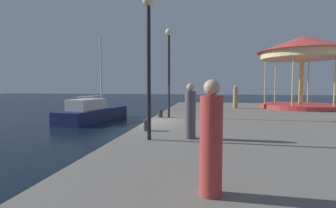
# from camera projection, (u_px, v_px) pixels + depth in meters

# --- Properties ---
(ground_plane) EXTENTS (120.00, 120.00, 0.00)m
(ground_plane) POSITION_uv_depth(u_px,v_px,m) (147.00, 137.00, 12.05)
(ground_plane) COLOR black
(quay_dock) EXTENTS (14.43, 27.30, 0.80)m
(quay_dock) POSITION_uv_depth(u_px,v_px,m) (311.00, 134.00, 10.89)
(quay_dock) COLOR slate
(quay_dock) RESTS_ON ground
(sailboat_navy) EXTENTS (2.99, 6.34, 5.95)m
(sailboat_navy) POSITION_uv_depth(u_px,v_px,m) (92.00, 112.00, 17.70)
(sailboat_navy) COLOR #19214C
(sailboat_navy) RESTS_ON ground
(carousel) EXTENTS (6.35, 6.35, 5.23)m
(carousel) POSITION_uv_depth(u_px,v_px,m) (302.00, 55.00, 18.39)
(carousel) COLOR #B23333
(carousel) RESTS_ON quay_dock
(lamp_post_near_edge) EXTENTS (0.36, 0.36, 4.36)m
(lamp_post_near_edge) POSITION_uv_depth(u_px,v_px,m) (149.00, 41.00, 7.57)
(lamp_post_near_edge) COLOR black
(lamp_post_near_edge) RESTS_ON quay_dock
(lamp_post_mid_promenade) EXTENTS (0.36, 0.36, 4.56)m
(lamp_post_mid_promenade) POSITION_uv_depth(u_px,v_px,m) (169.00, 58.00, 12.98)
(lamp_post_mid_promenade) COLOR black
(lamp_post_mid_promenade) RESTS_ON quay_dock
(bollard_center) EXTENTS (0.24, 0.24, 0.40)m
(bollard_center) POSITION_uv_depth(u_px,v_px,m) (147.00, 125.00, 9.34)
(bollard_center) COLOR #2D2D33
(bollard_center) RESTS_ON quay_dock
(bollard_north) EXTENTS (0.24, 0.24, 0.40)m
(bollard_north) POSITION_uv_depth(u_px,v_px,m) (160.00, 113.00, 13.30)
(bollard_north) COLOR #2D2D33
(bollard_north) RESTS_ON quay_dock
(person_near_carousel) EXTENTS (0.34, 0.34, 1.75)m
(person_near_carousel) POSITION_uv_depth(u_px,v_px,m) (211.00, 142.00, 3.80)
(person_near_carousel) COLOR #B23833
(person_near_carousel) RESTS_ON quay_dock
(person_far_corner) EXTENTS (0.34, 0.34, 1.73)m
(person_far_corner) POSITION_uv_depth(u_px,v_px,m) (190.00, 113.00, 7.94)
(person_far_corner) COLOR #514C56
(person_far_corner) RESTS_ON quay_dock
(person_mid_promenade) EXTENTS (0.34, 0.34, 1.69)m
(person_mid_promenade) POSITION_uv_depth(u_px,v_px,m) (235.00, 97.00, 18.64)
(person_mid_promenade) COLOR #937A4C
(person_mid_promenade) RESTS_ON quay_dock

